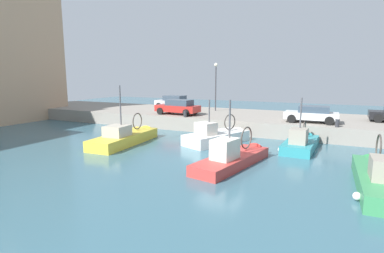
% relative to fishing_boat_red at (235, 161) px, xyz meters
% --- Properties ---
extents(water_surface, '(80.00, 80.00, 0.00)m').
position_rel_fishing_boat_red_xyz_m(water_surface, '(0.59, 1.08, -0.15)').
color(water_surface, '#386070').
rests_on(water_surface, ground).
extents(quay_wall, '(9.00, 56.00, 1.20)m').
position_rel_fishing_boat_red_xyz_m(quay_wall, '(12.09, 1.08, 0.45)').
color(quay_wall, gray).
rests_on(quay_wall, ground).
extents(fishing_boat_red, '(6.83, 2.86, 4.32)m').
position_rel_fishing_boat_red_xyz_m(fishing_boat_red, '(0.00, 0.00, 0.00)').
color(fishing_boat_red, '#BC3833').
rests_on(fishing_boat_red, ground).
extents(fishing_boat_white, '(6.02, 4.04, 4.06)m').
position_rel_fishing_boat_red_xyz_m(fishing_boat_white, '(4.78, 2.67, -0.05)').
color(fishing_boat_white, white).
rests_on(fishing_boat_white, ground).
extents(fishing_boat_yellow, '(7.09, 2.28, 4.98)m').
position_rel_fishing_boat_red_xyz_m(fishing_boat_yellow, '(1.78, 8.62, -0.04)').
color(fishing_boat_yellow, gold).
rests_on(fishing_boat_yellow, ground).
extents(fishing_boat_green, '(6.99, 2.20, 4.74)m').
position_rel_fishing_boat_red_xyz_m(fishing_boat_green, '(-0.53, -6.75, -0.04)').
color(fishing_boat_green, '#388951').
rests_on(fishing_boat_green, ground).
extents(fishing_boat_teal, '(5.62, 2.20, 4.23)m').
position_rel_fishing_boat_red_xyz_m(fishing_boat_teal, '(5.44, -2.84, -0.03)').
color(fishing_boat_teal, teal).
rests_on(fishing_boat_teal, ground).
extents(parked_car_white, '(2.01, 3.93, 1.27)m').
position_rel_fishing_boat_red_xyz_m(parked_car_white, '(9.45, -3.10, 1.72)').
color(parked_car_white, silver).
rests_on(parked_car_white, quay_wall).
extents(parked_car_red, '(2.05, 4.18, 1.39)m').
position_rel_fishing_boat_red_xyz_m(parked_car_red, '(9.28, 8.50, 1.76)').
color(parked_car_red, red).
rests_on(parked_car_red, quay_wall).
extents(parked_car_silver, '(2.18, 3.91, 1.43)m').
position_rel_fishing_boat_red_xyz_m(parked_car_silver, '(13.59, 11.36, 1.78)').
color(parked_car_silver, '#B7B7BC').
rests_on(parked_car_silver, quay_wall).
extents(mooring_bollard_mid, '(0.28, 0.28, 0.55)m').
position_rel_fishing_boat_red_xyz_m(mooring_bollard_mid, '(7.94, -4.92, 1.33)').
color(mooring_bollard_mid, '#2D2D33').
rests_on(mooring_bollard_mid, quay_wall).
extents(mooring_bollard_north, '(0.28, 0.28, 0.55)m').
position_rel_fishing_boat_red_xyz_m(mooring_bollard_north, '(7.94, 7.08, 1.33)').
color(mooring_bollard_north, '#2D2D33').
rests_on(mooring_bollard_north, quay_wall).
extents(quay_streetlamp, '(0.36, 0.36, 4.83)m').
position_rel_fishing_boat_red_xyz_m(quay_streetlamp, '(13.59, 6.46, 4.31)').
color(quay_streetlamp, '#38383D').
rests_on(quay_streetlamp, quay_wall).
extents(waterfront_building_west, '(8.53, 8.37, 16.10)m').
position_rel_fishing_boat_red_xyz_m(waterfront_building_west, '(6.31, 27.82, 7.92)').
color(waterfront_building_west, tan).
rests_on(waterfront_building_west, ground).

